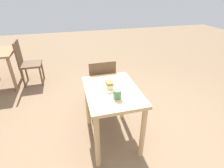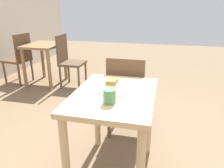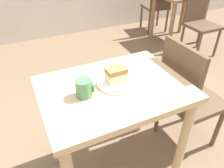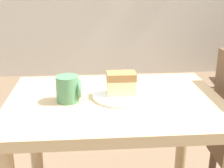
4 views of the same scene
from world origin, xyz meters
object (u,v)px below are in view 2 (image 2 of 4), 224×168
(chair_far_corner, at_px, (69,59))
(chair_far_opposite, at_px, (19,57))
(dining_table_near, at_px, (114,110))
(dining_table_far, at_px, (44,53))
(plate, at_px, (113,91))
(cake_slice, at_px, (112,85))
(chair_near_window, at_px, (127,95))
(coffee_mug, at_px, (110,96))

(chair_far_corner, distance_m, chair_far_opposite, 0.97)
(dining_table_near, height_order, chair_far_opposite, chair_far_opposite)
(dining_table_far, xyz_separation_m, chair_far_opposite, (-0.07, 0.49, -0.09))
(chair_far_corner, distance_m, plate, 2.36)
(dining_table_far, xyz_separation_m, chair_far_corner, (-0.03, -0.49, -0.09))
(dining_table_far, bearing_deg, dining_table_near, -138.48)
(chair_far_corner, bearing_deg, cake_slice, -146.72)
(dining_table_near, distance_m, dining_table_far, 2.69)
(chair_near_window, relative_size, chair_far_corner, 1.00)
(chair_far_corner, bearing_deg, chair_near_window, -136.33)
(plate, bearing_deg, chair_near_window, -1.16)
(chair_far_opposite, bearing_deg, dining_table_near, 57.50)
(chair_near_window, bearing_deg, dining_table_far, -38.11)
(plate, height_order, coffee_mug, coffee_mug)
(dining_table_near, height_order, coffee_mug, coffee_mug)
(chair_far_opposite, distance_m, cake_slice, 2.97)
(dining_table_near, bearing_deg, coffee_mug, -176.80)
(dining_table_far, distance_m, cake_slice, 2.67)
(dining_table_far, height_order, chair_far_corner, chair_far_corner)
(dining_table_far, bearing_deg, chair_far_opposite, 98.23)
(chair_near_window, height_order, chair_far_corner, same)
(plate, bearing_deg, coffee_mug, -172.86)
(chair_far_opposite, xyz_separation_m, plate, (-1.91, -2.26, 0.28))
(chair_far_corner, relative_size, cake_slice, 8.05)
(dining_table_far, height_order, plate, plate)
(coffee_mug, bearing_deg, cake_slice, 9.43)
(dining_table_near, distance_m, cake_slice, 0.21)
(chair_near_window, relative_size, cake_slice, 8.05)
(chair_far_corner, relative_size, plate, 3.79)
(coffee_mug, bearing_deg, plate, 7.14)
(chair_far_opposite, height_order, cake_slice, chair_far_opposite)
(chair_far_corner, xyz_separation_m, plate, (-1.96, -1.28, 0.28))
(plate, bearing_deg, cake_slice, 127.30)
(chair_far_opposite, xyz_separation_m, cake_slice, (-1.92, -2.25, 0.34))
(chair_far_corner, relative_size, coffee_mug, 9.15)
(dining_table_near, distance_m, chair_far_corner, 2.38)
(plate, bearing_deg, dining_table_near, -152.69)
(dining_table_far, relative_size, cake_slice, 6.48)
(dining_table_far, bearing_deg, plate, -138.28)
(dining_table_near, distance_m, coffee_mug, 0.27)
(chair_far_corner, bearing_deg, chair_far_opposite, 92.85)
(chair_near_window, xyz_separation_m, plate, (-0.59, 0.01, 0.28))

